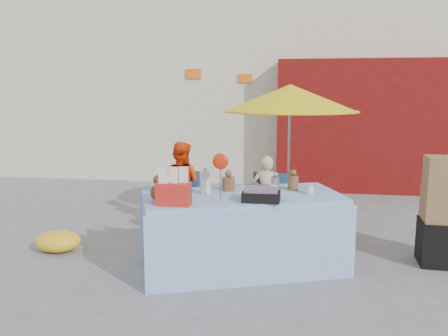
% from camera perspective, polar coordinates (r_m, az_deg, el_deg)
% --- Properties ---
extents(ground, '(80.00, 80.00, 0.00)m').
position_cam_1_polar(ground, '(5.91, -1.83, -10.54)').
color(ground, slate).
rests_on(ground, ground).
extents(backdrop, '(14.00, 8.00, 7.80)m').
position_cam_1_polar(backdrop, '(13.02, 7.02, 14.13)').
color(backdrop, silver).
rests_on(backdrop, ground).
extents(market_table, '(2.47, 1.78, 1.36)m').
position_cam_1_polar(market_table, '(5.40, 2.16, -7.55)').
color(market_table, '#95C1EE').
rests_on(market_table, ground).
extents(chair_left, '(0.56, 0.55, 0.85)m').
position_cam_1_polar(chair_left, '(6.89, -5.45, -5.43)').
color(chair_left, '#1E508B').
rests_on(chair_left, ground).
extents(chair_right, '(0.56, 0.55, 0.85)m').
position_cam_1_polar(chair_right, '(6.69, 5.01, -5.88)').
color(chair_right, '#1E508B').
rests_on(chair_right, ground).
extents(vendor_orange, '(0.70, 0.59, 1.28)m').
position_cam_1_polar(vendor_orange, '(6.93, -5.24, -2.09)').
color(vendor_orange, '#F4440C').
rests_on(vendor_orange, ground).
extents(vendor_beige, '(0.45, 0.34, 1.10)m').
position_cam_1_polar(vendor_beige, '(6.75, 5.11, -3.15)').
color(vendor_beige, beige).
rests_on(vendor_beige, ground).
extents(umbrella, '(1.90, 1.90, 2.09)m').
position_cam_1_polar(umbrella, '(6.73, 7.95, 8.26)').
color(umbrella, gray).
rests_on(umbrella, ground).
extents(box_stack, '(0.60, 0.50, 1.27)m').
position_cam_1_polar(box_stack, '(6.04, 25.23, -5.21)').
color(box_stack, black).
rests_on(box_stack, ground).
extents(tarp_bundle, '(0.59, 0.48, 0.26)m').
position_cam_1_polar(tarp_bundle, '(6.38, -19.29, -8.32)').
color(tarp_bundle, yellow).
rests_on(tarp_bundle, ground).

